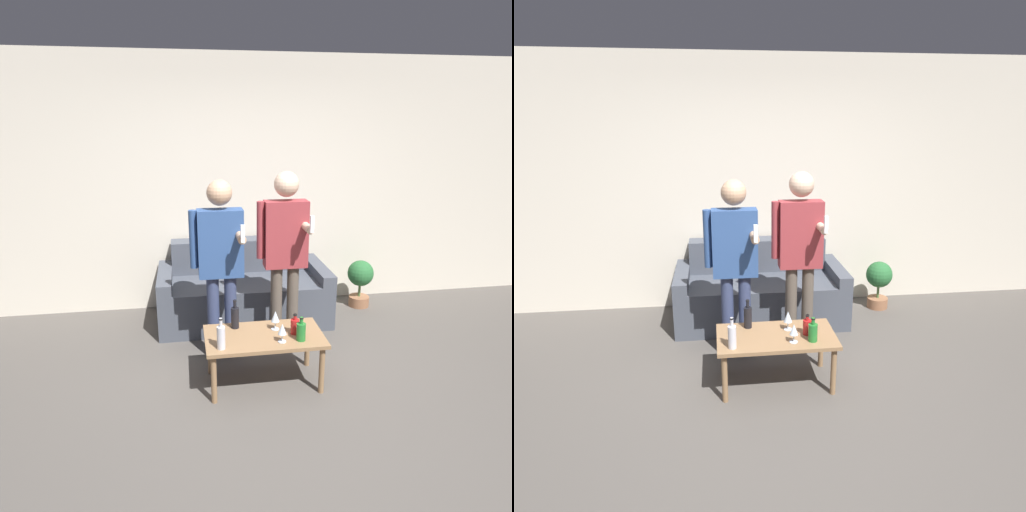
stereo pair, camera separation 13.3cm
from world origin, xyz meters
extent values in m
plane|color=#514C47|center=(0.00, 0.00, 0.00)|extent=(16.00, 16.00, 0.00)
cube|color=beige|center=(0.00, 2.33, 1.35)|extent=(8.00, 0.06, 2.70)
cube|color=#474C56|center=(-0.06, 1.71, 0.23)|extent=(1.46, 0.61, 0.46)
cube|color=#474C56|center=(-0.06, 2.13, 0.40)|extent=(1.46, 0.24, 0.80)
cube|color=#474C56|center=(-0.86, 1.83, 0.28)|extent=(0.14, 0.84, 0.57)
cube|color=#474C56|center=(0.74, 1.83, 0.28)|extent=(0.14, 0.84, 0.57)
cube|color=#8E6B47|center=(-0.06, 0.60, 0.41)|extent=(0.93, 0.52, 0.03)
cylinder|color=#8E6B47|center=(-0.48, 0.39, 0.20)|extent=(0.04, 0.04, 0.39)
cylinder|color=#8E6B47|center=(0.35, 0.39, 0.20)|extent=(0.04, 0.04, 0.39)
cylinder|color=#8E6B47|center=(-0.48, 0.80, 0.20)|extent=(0.04, 0.04, 0.39)
cylinder|color=#8E6B47|center=(0.35, 0.80, 0.20)|extent=(0.04, 0.04, 0.39)
cylinder|color=#B21E1E|center=(0.18, 0.58, 0.48)|extent=(0.07, 0.07, 0.12)
cylinder|color=#B21E1E|center=(0.18, 0.58, 0.57)|extent=(0.03, 0.03, 0.05)
cylinder|color=black|center=(0.18, 0.58, 0.58)|extent=(0.03, 0.03, 0.01)
cylinder|color=#23752D|center=(0.20, 0.47, 0.49)|extent=(0.07, 0.07, 0.14)
cylinder|color=#23752D|center=(0.20, 0.47, 0.59)|extent=(0.03, 0.03, 0.05)
cylinder|color=black|center=(0.20, 0.47, 0.61)|extent=(0.03, 0.03, 0.01)
cylinder|color=black|center=(-0.27, 0.76, 0.51)|extent=(0.07, 0.07, 0.17)
cylinder|color=black|center=(-0.27, 0.76, 0.63)|extent=(0.02, 0.02, 0.07)
cylinder|color=black|center=(-0.27, 0.76, 0.66)|extent=(0.03, 0.03, 0.01)
cylinder|color=silver|center=(-0.41, 0.43, 0.51)|extent=(0.06, 0.06, 0.18)
cylinder|color=silver|center=(-0.41, 0.43, 0.63)|extent=(0.02, 0.02, 0.07)
cylinder|color=black|center=(-0.41, 0.43, 0.66)|extent=(0.03, 0.03, 0.01)
cylinder|color=silver|center=(0.04, 0.68, 0.43)|extent=(0.07, 0.07, 0.01)
cylinder|color=silver|center=(0.04, 0.68, 0.46)|extent=(0.01, 0.01, 0.06)
cone|color=silver|center=(0.04, 0.68, 0.54)|extent=(0.07, 0.07, 0.09)
cylinder|color=silver|center=(0.05, 0.46, 0.43)|extent=(0.06, 0.06, 0.01)
cylinder|color=silver|center=(0.05, 0.46, 0.46)|extent=(0.01, 0.01, 0.06)
cone|color=silver|center=(0.05, 0.46, 0.53)|extent=(0.07, 0.07, 0.08)
cylinder|color=navy|center=(-0.43, 1.08, 0.38)|extent=(0.11, 0.11, 0.77)
cylinder|color=navy|center=(-0.28, 1.08, 0.38)|extent=(0.11, 0.11, 0.77)
cube|color=#2D4C84|center=(-0.35, 1.08, 1.05)|extent=(0.38, 0.17, 0.57)
sphere|color=tan|center=(-0.35, 1.08, 1.48)|extent=(0.21, 0.21, 0.21)
cylinder|color=#2D4C84|center=(-0.57, 1.08, 1.10)|extent=(0.07, 0.07, 0.49)
cylinder|color=tan|center=(-0.20, 0.95, 1.14)|extent=(0.07, 0.25, 0.07)
cube|color=white|center=(-0.20, 0.79, 1.20)|extent=(0.03, 0.03, 0.14)
cylinder|color=brown|center=(0.15, 1.18, 0.39)|extent=(0.11, 0.11, 0.79)
cylinder|color=brown|center=(0.30, 1.18, 0.39)|extent=(0.11, 0.11, 0.79)
cube|color=#933338|center=(0.23, 1.18, 1.08)|extent=(0.38, 0.17, 0.59)
sphere|color=beige|center=(0.23, 1.18, 1.52)|extent=(0.22, 0.22, 0.22)
cylinder|color=#933338|center=(0.01, 1.18, 1.13)|extent=(0.07, 0.07, 0.50)
cylinder|color=beige|center=(0.38, 1.05, 1.17)|extent=(0.07, 0.26, 0.07)
cube|color=white|center=(0.38, 0.89, 1.23)|extent=(0.03, 0.03, 0.14)
cylinder|color=#936042|center=(1.28, 1.98, 0.06)|extent=(0.23, 0.23, 0.11)
cylinder|color=#476B38|center=(1.28, 1.98, 0.20)|extent=(0.03, 0.03, 0.17)
sphere|color=#286633|center=(1.28, 1.98, 0.39)|extent=(0.29, 0.29, 0.29)
camera|label=1|loc=(-0.64, -2.60, 2.06)|focal=32.00mm
camera|label=2|loc=(-0.51, -2.61, 2.06)|focal=32.00mm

